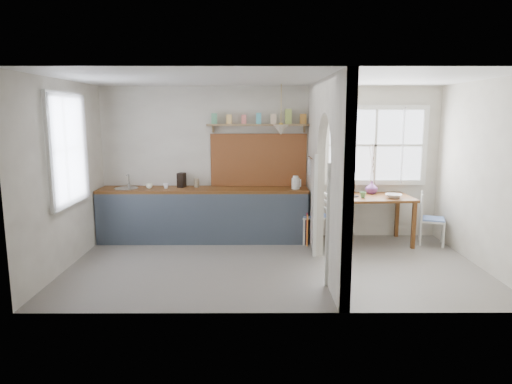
{
  "coord_description": "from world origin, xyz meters",
  "views": [
    {
      "loc": [
        -0.28,
        -6.25,
        2.14
      ],
      "look_at": [
        -0.26,
        0.28,
        1.01
      ],
      "focal_mm": 32.0,
      "sensor_mm": 36.0,
      "label": 1
    }
  ],
  "objects_px": {
    "dining_table": "(371,220)",
    "chair_right": "(432,219)",
    "kettle": "(296,182)",
    "vase": "(372,187)",
    "chair_left": "(313,215)"
  },
  "relations": [
    {
      "from": "dining_table",
      "to": "chair_right",
      "type": "bearing_deg",
      "value": -8.28
    },
    {
      "from": "dining_table",
      "to": "chair_right",
      "type": "height_order",
      "value": "chair_right"
    },
    {
      "from": "dining_table",
      "to": "kettle",
      "type": "xyz_separation_m",
      "value": [
        -1.26,
        0.1,
        0.61
      ]
    },
    {
      "from": "dining_table",
      "to": "chair_right",
      "type": "distance_m",
      "value": 0.99
    },
    {
      "from": "chair_right",
      "to": "kettle",
      "type": "xyz_separation_m",
      "value": [
        -2.24,
        0.18,
        0.58
      ]
    },
    {
      "from": "chair_left",
      "to": "chair_right",
      "type": "relative_size",
      "value": 1.09
    },
    {
      "from": "chair_left",
      "to": "vase",
      "type": "relative_size",
      "value": 4.43
    },
    {
      "from": "kettle",
      "to": "chair_left",
      "type": "bearing_deg",
      "value": 0.96
    },
    {
      "from": "kettle",
      "to": "vase",
      "type": "distance_m",
      "value": 1.32
    },
    {
      "from": "dining_table",
      "to": "vase",
      "type": "height_order",
      "value": "vase"
    },
    {
      "from": "chair_right",
      "to": "dining_table",
      "type": "bearing_deg",
      "value": 103.57
    },
    {
      "from": "kettle",
      "to": "vase",
      "type": "xyz_separation_m",
      "value": [
        1.31,
        0.15,
        -0.11
      ]
    },
    {
      "from": "dining_table",
      "to": "chair_right",
      "type": "xyz_separation_m",
      "value": [
        0.98,
        -0.09,
        0.03
      ]
    },
    {
      "from": "chair_left",
      "to": "chair_right",
      "type": "bearing_deg",
      "value": 79.03
    },
    {
      "from": "dining_table",
      "to": "kettle",
      "type": "height_order",
      "value": "kettle"
    }
  ]
}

